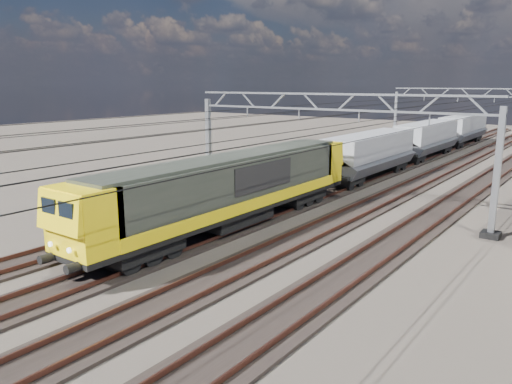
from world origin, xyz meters
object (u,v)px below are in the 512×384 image
Objects in this scene: catenary_gantry_far at (474,116)px; hopper_wagon_mid at (427,137)px; hopper_wagon_lead at (370,152)px; locomotive at (233,187)px; hopper_wagon_third at (463,127)px; catenary_gantry_mid at (327,147)px.

hopper_wagon_mid is (-2.00, -10.67, -1.67)m from catenary_gantry_far.
hopper_wagon_mid is (0.00, 14.20, 0.00)m from hopper_wagon_lead.
locomotive reaches higher than hopper_wagon_lead.
catenary_gantry_far is 1.53× the size of hopper_wagon_third.
hopper_wagon_third is (0.00, 28.40, 0.00)m from hopper_wagon_lead.
hopper_wagon_mid is (-2.00, 25.33, -1.67)m from catenary_gantry_mid.
catenary_gantry_mid is 39.62m from hopper_wagon_third.
locomotive is at bearing -90.00° from hopper_wagon_lead.
locomotive is 1.62× the size of hopper_wagon_mid.
catenary_gantry_mid is 7.04m from locomotive.
locomotive is 17.70m from hopper_wagon_lead.
locomotive is at bearing -90.00° from hopper_wagon_third.
catenary_gantry_far is at bearing 79.38° from hopper_wagon_mid.
hopper_wagon_lead is at bearing -94.60° from catenary_gantry_far.
catenary_gantry_far reaches higher than locomotive.
catenary_gantry_mid is at bearing 73.05° from locomotive.
hopper_wagon_third is (-2.00, 39.53, -1.67)m from catenary_gantry_mid.
locomotive is 1.62× the size of hopper_wagon_lead.
hopper_wagon_lead is at bearing -90.00° from hopper_wagon_third.
catenary_gantry_far is at bearing 87.31° from locomotive.
hopper_wagon_lead is at bearing 90.00° from locomotive.
locomotive is at bearing -106.95° from catenary_gantry_mid.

